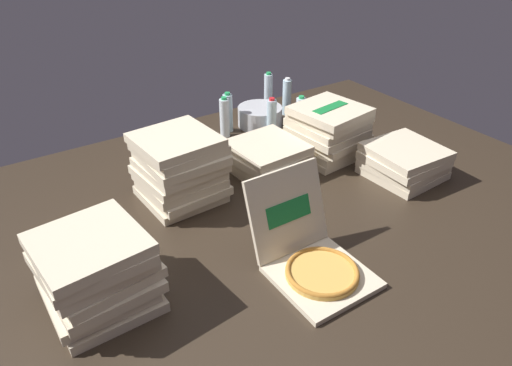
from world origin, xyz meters
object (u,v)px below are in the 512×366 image
object	(u,v)px
open_pizza_box	(312,256)
water_bottle_2	(225,118)
pizza_stack_right_mid	(96,271)
water_bottle_5	(228,113)
pizza_stack_left_far	(404,162)
water_bottle_3	(268,91)
water_bottle_1	(272,119)
ice_bucket	(260,116)
water_bottle_0	(287,97)
pizza_stack_left_near	(180,168)
water_bottle_4	(300,117)
pizza_stack_left_mid	(328,131)
pizza_stack_center_near	(267,158)

from	to	relation	value
open_pizza_box	water_bottle_2	distance (m)	1.28
pizza_stack_right_mid	water_bottle_5	size ratio (longest dim) A/B	1.61
pizza_stack_left_far	water_bottle_3	distance (m)	1.15
pizza_stack_right_mid	water_bottle_1	xyz separation A→B (m)	(1.30, 0.78, -0.02)
pizza_stack_right_mid	ice_bucket	size ratio (longest dim) A/B	1.44
pizza_stack_right_mid	water_bottle_0	distance (m)	1.88
pizza_stack_left_near	water_bottle_5	world-z (taller)	pizza_stack_left_near
water_bottle_0	water_bottle_4	xyz separation A→B (m)	(-0.12, -0.30, 0.00)
pizza_stack_left_near	pizza_stack_left_mid	world-z (taller)	pizza_stack_left_near
pizza_stack_left_near	water_bottle_0	xyz separation A→B (m)	(1.04, 0.54, -0.04)
pizza_stack_left_near	water_bottle_2	world-z (taller)	pizza_stack_left_near
water_bottle_2	water_bottle_4	bearing A→B (deg)	-31.45
pizza_stack_center_near	water_bottle_5	world-z (taller)	water_bottle_5
water_bottle_4	pizza_stack_left_far	bearing A→B (deg)	-78.24
pizza_stack_left_near	pizza_stack_left_mid	distance (m)	0.89
pizza_stack_right_mid	water_bottle_0	bearing A→B (deg)	32.42
pizza_stack_left_far	water_bottle_5	distance (m)	1.09
pizza_stack_left_far	water_bottle_0	distance (m)	0.99
open_pizza_box	water_bottle_2	bearing A→B (deg)	75.02
pizza_stack_left_far	water_bottle_1	distance (m)	0.82
open_pizza_box	ice_bucket	size ratio (longest dim) A/B	1.67
pizza_stack_right_mid	ice_bucket	xyz separation A→B (m)	(1.34, 0.96, -0.08)
pizza_stack_left_far	ice_bucket	bearing A→B (deg)	105.79
water_bottle_1	pizza_stack_center_near	bearing A→B (deg)	-128.24
pizza_stack_left_far	ice_bucket	xyz separation A→B (m)	(-0.27, 0.94, -0.02)
open_pizza_box	water_bottle_5	bearing A→B (deg)	73.35
ice_bucket	water_bottle_3	xyz separation A→B (m)	(0.21, 0.21, 0.06)
water_bottle_0	water_bottle_3	size ratio (longest dim) A/B	1.00
ice_bucket	pizza_stack_left_near	bearing A→B (deg)	-147.97
water_bottle_3	water_bottle_4	size ratio (longest dim) A/B	1.00
water_bottle_1	pizza_stack_left_near	bearing A→B (deg)	-157.47
pizza_stack_left_mid	pizza_stack_left_far	bearing A→B (deg)	-66.83
open_pizza_box	pizza_stack_center_near	bearing A→B (deg)	68.07
water_bottle_1	water_bottle_0	bearing A→B (deg)	38.73
pizza_stack_left_far	water_bottle_5	bearing A→B (deg)	116.06
open_pizza_box	pizza_stack_left_mid	distance (m)	0.99
pizza_stack_right_mid	pizza_stack_center_near	bearing A→B (deg)	23.16
pizza_stack_left_mid	water_bottle_0	distance (m)	0.61
pizza_stack_center_near	pizza_stack_left_mid	world-z (taller)	pizza_stack_left_mid
water_bottle_2	pizza_stack_center_near	bearing A→B (deg)	-94.02
pizza_stack_left_near	water_bottle_3	distance (m)	1.22
water_bottle_0	open_pizza_box	bearing A→B (deg)	-123.10
water_bottle_3	water_bottle_5	size ratio (longest dim) A/B	1.00
pizza_stack_left_far	ice_bucket	world-z (taller)	pizza_stack_left_far
pizza_stack_center_near	ice_bucket	world-z (taller)	pizza_stack_center_near
water_bottle_0	water_bottle_3	distance (m)	0.17
open_pizza_box	water_bottle_3	distance (m)	1.67
water_bottle_2	water_bottle_5	world-z (taller)	same
pizza_stack_center_near	water_bottle_5	distance (m)	0.56
pizza_stack_center_near	pizza_stack_right_mid	bearing A→B (deg)	-156.84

